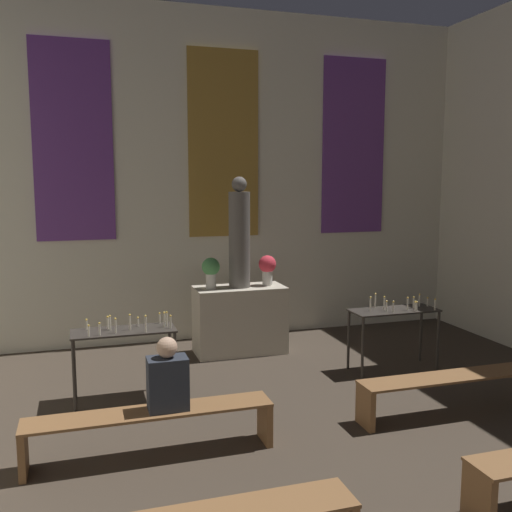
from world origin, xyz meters
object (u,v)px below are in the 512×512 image
object	(u,v)px
altar	(240,320)
flower_vase_left	(211,270)
candle_rack_right	(394,318)
pew_back_right	(457,385)
pew_back_left	(151,423)
person_seated	(168,378)
candle_rack_left	(124,340)
statue	(239,236)
flower_vase_right	(267,267)

from	to	relation	value
altar	flower_vase_left	bearing A→B (deg)	180.00
candle_rack_right	pew_back_right	xyz separation A→B (m)	(-0.12, -1.50, -0.37)
pew_back_left	pew_back_right	xyz separation A→B (m)	(3.24, 0.00, 0.00)
altar	person_seated	xyz separation A→B (m)	(-1.46, -2.83, 0.24)
candle_rack_right	pew_back_left	xyz separation A→B (m)	(-3.37, -1.50, -0.37)
pew_back_left	candle_rack_left	bearing A→B (deg)	94.30
statue	pew_back_left	distance (m)	3.54
flower_vase_left	pew_back_left	bearing A→B (deg)	-112.98
candle_rack_right	person_seated	world-z (taller)	person_seated
altar	pew_back_right	world-z (taller)	altar
flower_vase_right	person_seated	size ratio (longest dim) A/B	0.66
altar	person_seated	bearing A→B (deg)	-117.35
flower_vase_right	candle_rack_left	bearing A→B (deg)	-148.37
statue	person_seated	world-z (taller)	statue
pew_back_right	candle_rack_left	bearing A→B (deg)	155.90
flower_vase_right	candle_rack_left	world-z (taller)	flower_vase_right
altar	candle_rack_left	bearing A→B (deg)	-142.56
statue	altar	bearing A→B (deg)	0.00
statue	flower_vase_right	size ratio (longest dim) A/B	3.57
person_seated	statue	bearing A→B (deg)	62.65
altar	pew_back_right	xyz separation A→B (m)	(1.62, -2.83, -0.16)
flower_vase_right	pew_back_left	world-z (taller)	flower_vase_right
candle_rack_left	pew_back_left	bearing A→B (deg)	-85.70
candle_rack_right	pew_back_right	world-z (taller)	candle_rack_right
altar	statue	size ratio (longest dim) A/B	0.82
flower_vase_left	person_seated	bearing A→B (deg)	-110.22
altar	candle_rack_left	size ratio (longest dim) A/B	1.12
pew_back_right	pew_back_left	bearing A→B (deg)	180.00
pew_back_left	person_seated	xyz separation A→B (m)	(0.16, 0.00, 0.40)
pew_back_left	pew_back_right	world-z (taller)	same
pew_back_left	statue	bearing A→B (deg)	60.18
candle_rack_right	person_seated	distance (m)	3.54
flower_vase_left	pew_back_right	distance (m)	3.61
altar	candle_rack_right	distance (m)	2.20
candle_rack_left	pew_back_left	world-z (taller)	candle_rack_left
altar	statue	xyz separation A→B (m)	(0.00, 0.00, 1.22)
statue	candle_rack_right	bearing A→B (deg)	-37.27
statue	candle_rack_right	size ratio (longest dim) A/B	1.36
flower_vase_left	candle_rack_right	size ratio (longest dim) A/B	0.38
altar	pew_back_right	bearing A→B (deg)	-60.18
statue	candle_rack_right	xyz separation A→B (m)	(1.75, -1.33, -1.01)
flower_vase_left	flower_vase_right	distance (m)	0.84
candle_rack_left	pew_back_right	xyz separation A→B (m)	(3.36, -1.50, -0.37)
statue	pew_back_left	size ratio (longest dim) A/B	0.71
candle_rack_left	person_seated	xyz separation A→B (m)	(0.27, -1.50, 0.03)
pew_back_right	person_seated	world-z (taller)	person_seated
altar	pew_back_left	distance (m)	3.26
statue	candle_rack_left	xyz separation A→B (m)	(-1.73, -1.33, -1.01)
flower_vase_left	candle_rack_right	bearing A→B (deg)	-31.51
altar	pew_back_left	xyz separation A→B (m)	(-1.62, -2.83, -0.16)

